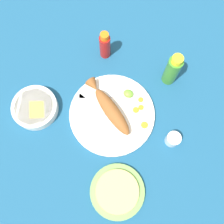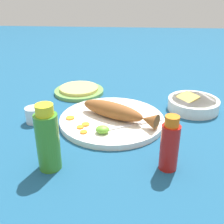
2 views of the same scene
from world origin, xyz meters
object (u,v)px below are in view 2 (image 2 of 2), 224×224
at_px(fried_fish, 117,112).
at_px(salt_cup, 34,116).
at_px(tortilla_plate, 79,91).
at_px(main_plate, 112,120).
at_px(fork_near, 139,117).
at_px(hot_sauce_bottle_green, 48,139).
at_px(guacamole_bowl, 193,104).
at_px(hot_sauce_bottle_red, 170,145).
at_px(fork_far, 137,124).

height_order(fried_fish, salt_cup, fried_fish).
bearing_deg(tortilla_plate, main_plate, 121.68).
distance_m(fried_fish, tortilla_plate, 0.31).
bearing_deg(tortilla_plate, fork_near, 135.06).
distance_m(hot_sauce_bottle_green, guacamole_bowl, 0.57).
bearing_deg(hot_sauce_bottle_red, fork_near, -74.03).
bearing_deg(fork_near, guacamole_bowl, 41.20).
height_order(fried_fish, fork_near, fried_fish).
bearing_deg(fork_near, fork_far, -85.20).
xyz_separation_m(fried_fish, hot_sauce_bottle_red, (-0.14, 0.22, 0.02)).
bearing_deg(main_plate, fried_fish, 151.94).
bearing_deg(hot_sauce_bottle_green, tortilla_plate, -87.68).
bearing_deg(fried_fish, fork_far, -177.29).
xyz_separation_m(guacamole_bowl, tortilla_plate, (0.44, -0.13, -0.02)).
relative_size(fried_fish, hot_sauce_bottle_green, 1.52).
bearing_deg(fork_near, hot_sauce_bottle_green, -118.99).
distance_m(fried_fish, fork_near, 0.08).
bearing_deg(tortilla_plate, hot_sauce_bottle_green, 92.32).
xyz_separation_m(fork_near, tortilla_plate, (0.24, -0.24, -0.01)).
relative_size(hot_sauce_bottle_red, hot_sauce_bottle_green, 0.84).
bearing_deg(hot_sauce_bottle_green, fork_far, -135.40).
xyz_separation_m(hot_sauce_bottle_green, guacamole_bowl, (-0.42, -0.38, -0.06)).
height_order(fried_fish, tortilla_plate, fried_fish).
bearing_deg(hot_sauce_bottle_red, main_plate, -56.13).
bearing_deg(tortilla_plate, guacamole_bowl, 163.60).
bearing_deg(hot_sauce_bottle_red, salt_cup, -27.87).
relative_size(fried_fish, fork_far, 1.53).
xyz_separation_m(main_plate, hot_sauce_bottle_green, (0.13, 0.25, 0.07)).
bearing_deg(hot_sauce_bottle_green, main_plate, -118.06).
bearing_deg(salt_cup, hot_sauce_bottle_red, 152.13).
height_order(main_plate, hot_sauce_bottle_red, hot_sauce_bottle_red).
distance_m(hot_sauce_bottle_red, hot_sauce_bottle_green, 0.29).
bearing_deg(fried_fish, hot_sauce_bottle_green, 86.17).
bearing_deg(guacamole_bowl, fork_far, 38.93).
height_order(main_plate, fork_far, fork_far).
distance_m(salt_cup, tortilla_plate, 0.29).
bearing_deg(hot_sauce_bottle_green, salt_cup, -63.16).
bearing_deg(hot_sauce_bottle_red, fork_far, -68.80).
relative_size(fork_near, hot_sauce_bottle_red, 1.28).
xyz_separation_m(main_plate, fork_far, (-0.08, 0.04, 0.01)).
relative_size(hot_sauce_bottle_red, tortilla_plate, 0.72).
height_order(fork_near, tortilla_plate, fork_near).
height_order(guacamole_bowl, tortilla_plate, guacamole_bowl).
xyz_separation_m(fried_fish, fork_far, (-0.06, 0.03, -0.02)).
distance_m(fried_fish, salt_cup, 0.27).
height_order(fork_near, hot_sauce_bottle_green, hot_sauce_bottle_green).
bearing_deg(hot_sauce_bottle_green, fried_fish, -121.89).
distance_m(hot_sauce_bottle_red, guacamole_bowl, 0.38).
relative_size(fork_far, salt_cup, 3.14).
height_order(hot_sauce_bottle_green, salt_cup, hot_sauce_bottle_green).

